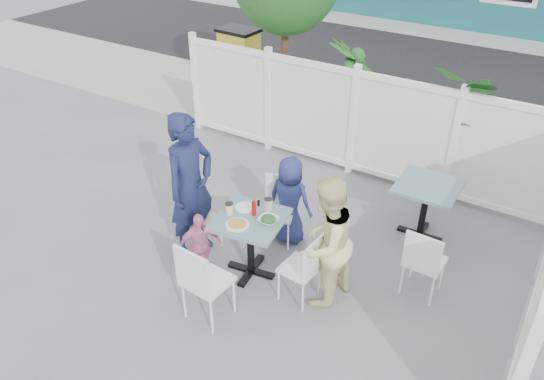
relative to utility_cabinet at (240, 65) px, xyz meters
The scene contains 27 objects.
ground 5.05m from the utility_cabinet, 52.91° to the right, with size 80.00×80.00×0.00m, color slate.
near_sidewalk 3.10m from the utility_cabinet, ahead, with size 24.00×2.60×0.01m, color gray.
street 4.67m from the utility_cabinet, 49.17° to the left, with size 24.00×5.00×0.01m, color black.
far_sidewalk 7.29m from the utility_cabinet, 65.38° to the left, with size 24.00×1.60×0.01m, color gray.
fence_back 3.51m from the utility_cabinet, 27.12° to the right, with size 5.86×0.08×1.60m.
utility_cabinet is the anchor object (origin of this frame).
potted_shrub_a 2.90m from the utility_cabinet, 18.14° to the right, with size 0.99×0.99×1.76m, color #14431A.
potted_shrub_b 4.62m from the utility_cabinet, 12.54° to the right, with size 1.65×1.43×1.84m, color #14431A.
main_table 5.34m from the utility_cabinet, 53.87° to the right, with size 0.83×0.83×0.77m.
spare_table 5.27m from the utility_cabinet, 29.67° to the right, with size 0.74×0.74×0.76m.
chair_left 4.83m from the utility_cabinet, 61.38° to the right, with size 0.41×0.42×0.85m.
chair_right 5.85m from the utility_cabinet, 48.39° to the right, with size 0.40×0.41×0.84m.
chair_back 4.70m from the utility_cabinet, 49.27° to the right, with size 0.48×0.47×0.85m.
chair_near 6.06m from the utility_cabinet, 58.70° to the right, with size 0.46×0.45×0.96m.
chair_spare 6.12m from the utility_cabinet, 36.71° to the right, with size 0.41×0.39×0.87m.
man 4.91m from the utility_cabinet, 61.52° to the right, with size 0.66×0.43×1.80m, color #161D42.
woman 5.85m from the utility_cabinet, 46.46° to the right, with size 0.72×0.56×1.49m, color #CBD352.
boy 4.76m from the utility_cabinet, 47.84° to the right, with size 0.56×0.36×1.14m, color navy.
toddler 5.37m from the utility_cabinet, 59.90° to the right, with size 0.49×0.20×0.84m, color pink.
plate_main 5.47m from the utility_cabinet, 55.31° to the right, with size 0.26×0.26×0.02m, color white.
plate_side 5.14m from the utility_cabinet, 54.42° to the right, with size 0.22×0.22×0.02m, color white.
salad_bowl 5.44m from the utility_cabinet, 51.80° to the right, with size 0.22×0.22×0.05m, color white.
coffee_cup_a 5.25m from the utility_cabinet, 56.24° to the right, with size 0.09×0.09×0.13m, color beige.
coffee_cup_b 5.19m from the utility_cabinet, 51.54° to the right, with size 0.09×0.09×0.13m, color beige.
ketchup_bottle 5.29m from the utility_cabinet, 53.35° to the right, with size 0.05×0.05×0.16m, color #AF0906.
salt_shaker 5.09m from the utility_cabinet, 52.67° to the right, with size 0.03×0.03×0.07m, color white.
pepper_shaker 5.11m from the utility_cabinet, 52.67° to the right, with size 0.03×0.03×0.07m, color black.
Camera 1 is at (2.81, -4.16, 4.11)m, focal length 35.00 mm.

